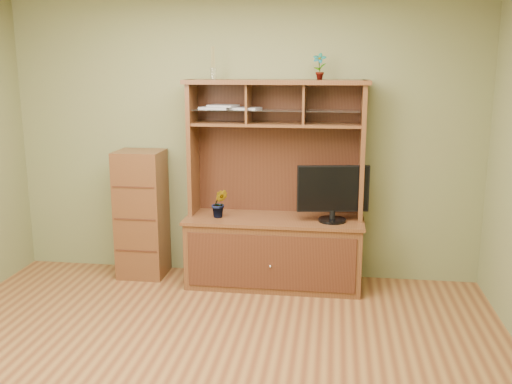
# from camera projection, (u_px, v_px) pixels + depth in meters

# --- Properties ---
(room) EXTENTS (4.54, 4.04, 2.74)m
(room) POSITION_uv_depth(u_px,v_px,m) (192.00, 178.00, 3.51)
(room) COLOR brown
(room) RESTS_ON ground
(media_hutch) EXTENTS (1.66, 0.61, 1.90)m
(media_hutch) POSITION_uv_depth(u_px,v_px,m) (274.00, 230.00, 5.31)
(media_hutch) COLOR #4F2916
(media_hutch) RESTS_ON room
(monitor) EXTENTS (0.64, 0.25, 0.51)m
(monitor) POSITION_uv_depth(u_px,v_px,m) (333.00, 192.00, 5.08)
(monitor) COLOR black
(monitor) RESTS_ON media_hutch
(orchid_plant) EXTENTS (0.16, 0.13, 0.27)m
(orchid_plant) POSITION_uv_depth(u_px,v_px,m) (219.00, 203.00, 5.24)
(orchid_plant) COLOR #2C531C
(orchid_plant) RESTS_ON media_hutch
(top_plant) EXTENTS (0.14, 0.11, 0.24)m
(top_plant) POSITION_uv_depth(u_px,v_px,m) (319.00, 66.00, 5.01)
(top_plant) COLOR #286724
(top_plant) RESTS_ON media_hutch
(reed_diffuser) EXTENTS (0.06, 0.06, 0.29)m
(reed_diffuser) POSITION_uv_depth(u_px,v_px,m) (213.00, 67.00, 5.14)
(reed_diffuser) COLOR silver
(reed_diffuser) RESTS_ON media_hutch
(magazines) EXTENTS (0.57, 0.25, 0.04)m
(magazines) POSITION_uv_depth(u_px,v_px,m) (228.00, 107.00, 5.20)
(magazines) COLOR #9F9FA3
(magazines) RESTS_ON media_hutch
(side_cabinet) EXTENTS (0.44, 0.40, 1.23)m
(side_cabinet) POSITION_uv_depth(u_px,v_px,m) (142.00, 214.00, 5.52)
(side_cabinet) COLOR #4F2916
(side_cabinet) RESTS_ON room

